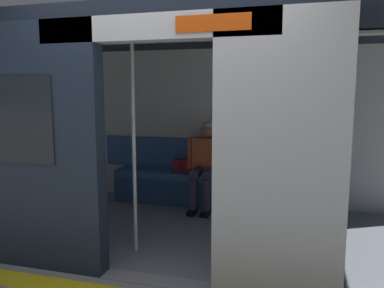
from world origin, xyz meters
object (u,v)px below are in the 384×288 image
(person_seated, at_px, (206,159))
(handbag, at_px, (183,166))
(train_car, at_px, (188,98))
(book, at_px, (234,173))
(grab_pole_door, at_px, (134,145))
(grab_pole_far, at_px, (221,148))
(bench_seat, at_px, (213,182))

(person_seated, xyz_separation_m, handbag, (0.36, -0.11, -0.13))
(handbag, bearing_deg, train_car, 110.39)
(book, bearing_deg, person_seated, 23.73)
(handbag, xyz_separation_m, book, (-0.74, -0.01, -0.07))
(book, distance_m, grab_pole_door, 1.97)
(handbag, xyz_separation_m, grab_pole_door, (-0.03, 1.72, 0.54))
(book, distance_m, grab_pole_far, 1.81)
(bench_seat, height_order, grab_pole_door, grab_pole_door)
(bench_seat, distance_m, grab_pole_far, 1.84)
(bench_seat, relative_size, grab_pole_door, 1.32)
(train_car, height_order, bench_seat, train_car)
(train_car, bearing_deg, grab_pole_far, 128.61)
(grab_pole_door, bearing_deg, grab_pole_far, -177.68)
(book, xyz_separation_m, grab_pole_far, (-0.15, 1.70, 0.61))
(train_car, distance_m, bench_seat, 1.55)
(person_seated, distance_m, handbag, 0.40)
(train_car, distance_m, person_seated, 1.28)
(handbag, distance_m, grab_pole_far, 1.99)
(train_car, distance_m, book, 1.54)
(train_car, bearing_deg, grab_pole_door, 60.99)
(grab_pole_door, height_order, grab_pole_far, same)
(train_car, xyz_separation_m, bench_seat, (-0.07, -1.01, -1.17))
(handbag, bearing_deg, bench_seat, 173.12)
(person_seated, height_order, handbag, person_seated)
(person_seated, relative_size, grab_pole_far, 0.55)
(bench_seat, relative_size, handbag, 11.09)
(person_seated, height_order, grab_pole_door, grab_pole_door)
(grab_pole_door, bearing_deg, handbag, -88.94)
(book, relative_size, grab_pole_door, 0.10)
(grab_pole_door, bearing_deg, book, -112.29)
(bench_seat, bearing_deg, grab_pole_far, 104.78)
(bench_seat, distance_m, person_seated, 0.35)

